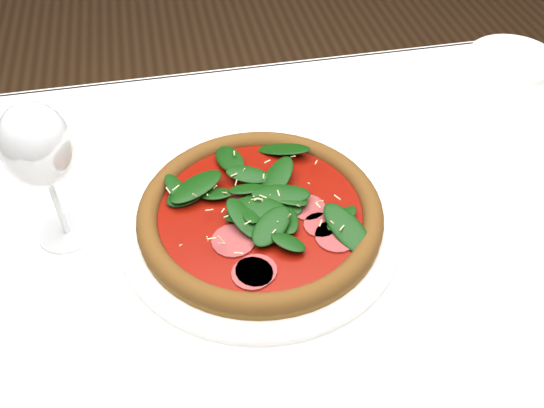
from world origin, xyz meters
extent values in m
cube|color=white|center=(0.00, 0.00, 0.73)|extent=(1.20, 0.80, 0.04)
cylinder|color=#4F391F|center=(0.54, 0.34, 0.35)|extent=(0.06, 0.06, 0.71)
cube|color=white|center=(0.00, 0.40, 0.64)|extent=(1.20, 0.01, 0.22)
cylinder|color=white|center=(0.02, 0.02, 0.76)|extent=(0.37, 0.37, 0.01)
torus|color=white|center=(0.02, 0.02, 0.76)|extent=(0.37, 0.37, 0.01)
cylinder|color=#8E5E22|center=(0.02, 0.02, 0.77)|extent=(0.34, 0.34, 0.01)
torus|color=#9D6124|center=(0.02, 0.02, 0.78)|extent=(0.34, 0.34, 0.03)
cylinder|color=maroon|center=(0.02, 0.02, 0.78)|extent=(0.28, 0.28, 0.00)
cylinder|color=#9D3F3F|center=(0.02, 0.02, 0.78)|extent=(0.25, 0.25, 0.00)
ellipsoid|color=#103C0B|center=(0.02, 0.02, 0.79)|extent=(0.27, 0.27, 0.03)
cylinder|color=beige|center=(0.02, 0.02, 0.80)|extent=(0.25, 0.25, 0.00)
cylinder|color=white|center=(-0.23, 0.06, 0.75)|extent=(0.07, 0.07, 0.00)
cylinder|color=white|center=(-0.23, 0.06, 0.80)|extent=(0.01, 0.01, 0.10)
ellipsoid|color=white|center=(-0.23, 0.06, 0.90)|extent=(0.08, 0.08, 0.11)
cylinder|color=white|center=(0.54, 0.32, 0.76)|extent=(0.16, 0.16, 0.01)
torus|color=white|center=(0.54, 0.32, 0.76)|extent=(0.16, 0.16, 0.01)
camera|label=1|loc=(-0.07, -0.52, 1.34)|focal=40.00mm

